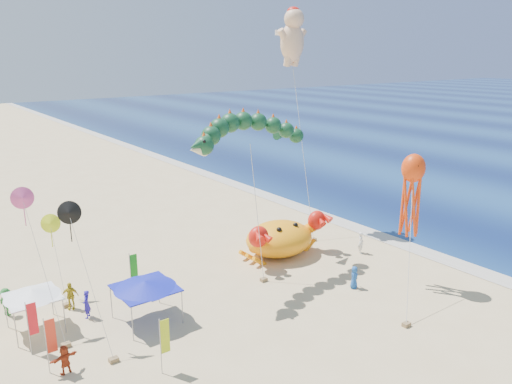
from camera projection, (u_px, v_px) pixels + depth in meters
ground at (293, 276)px, 37.56m from camera, size 320.00×320.00×0.00m
foam_strip at (395, 242)px, 44.49m from camera, size 320.00×320.00×0.00m
crab_inflatable at (280, 237)px, 41.20m from camera, size 7.96×4.99×3.49m
dragon_kite at (248, 136)px, 35.63m from camera, size 11.82×5.19×11.79m
cherub_kite at (293, 35)px, 45.21m from camera, size 3.29×6.72×20.25m
octopus_kite at (412, 189)px, 34.61m from camera, size 6.02×4.88×9.61m
canopy_blue at (145, 285)px, 30.73m from camera, size 3.86×3.86×2.71m
canopy_white at (32, 294)px, 29.63m from camera, size 3.22×3.22×2.71m
feather_flags at (97, 313)px, 28.29m from camera, size 7.84×9.12×3.20m
beachgoers at (132, 300)px, 32.17m from camera, size 26.92×11.81×1.86m
small_kites at (51, 225)px, 29.90m from camera, size 3.52×10.12×8.78m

